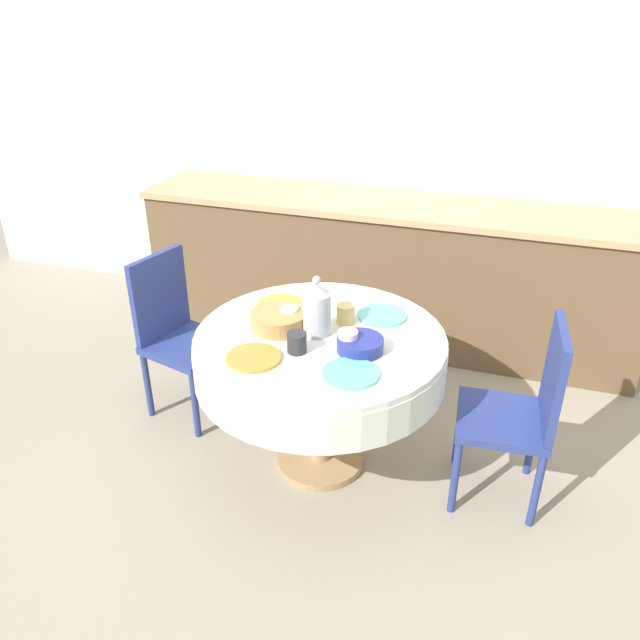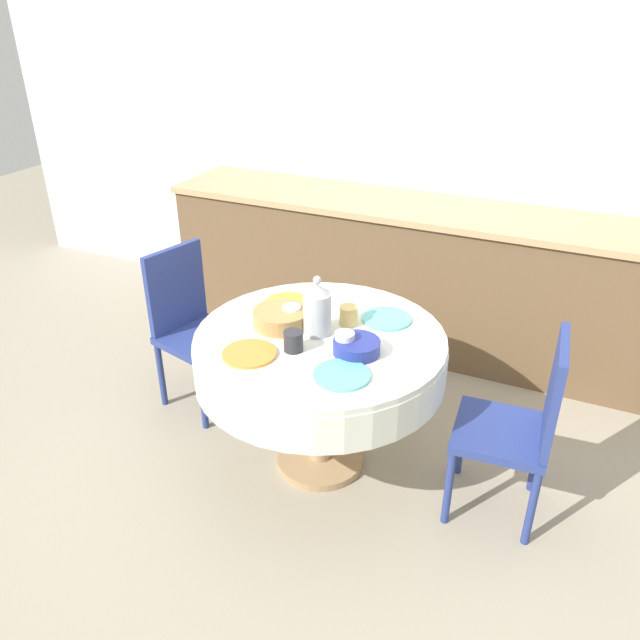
% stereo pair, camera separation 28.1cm
% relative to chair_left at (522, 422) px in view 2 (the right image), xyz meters
% --- Properties ---
extents(ground_plane, '(12.00, 12.00, 0.00)m').
position_rel_chair_left_xyz_m(ground_plane, '(-0.93, -0.07, -0.51)').
color(ground_plane, '#9E937F').
extents(wall_back, '(7.00, 0.05, 2.60)m').
position_rel_chair_left_xyz_m(wall_back, '(-0.93, 1.69, 0.79)').
color(wall_back, silver).
rests_on(wall_back, ground_plane).
extents(kitchen_counter, '(3.24, 0.64, 0.96)m').
position_rel_chair_left_xyz_m(kitchen_counter, '(-0.93, 1.35, -0.03)').
color(kitchen_counter, brown).
rests_on(kitchen_counter, ground_plane).
extents(dining_table, '(1.17, 1.17, 0.75)m').
position_rel_chair_left_xyz_m(dining_table, '(-0.93, -0.07, 0.12)').
color(dining_table, tan).
rests_on(dining_table, ground_plane).
extents(chair_left, '(0.43, 0.43, 0.92)m').
position_rel_chair_left_xyz_m(chair_left, '(0.00, 0.00, 0.00)').
color(chair_left, navy).
rests_on(chair_left, ground_plane).
extents(chair_right, '(0.49, 0.49, 0.92)m').
position_rel_chair_left_xyz_m(chair_right, '(-1.83, 0.17, 0.00)').
color(chair_right, navy).
rests_on(chair_right, ground_plane).
extents(plate_near_left, '(0.24, 0.24, 0.01)m').
position_rel_chair_left_xyz_m(plate_near_left, '(-1.13, -0.35, 0.25)').
color(plate_near_left, orange).
rests_on(plate_near_left, dining_table).
extents(cup_near_left, '(0.09, 0.09, 0.09)m').
position_rel_chair_left_xyz_m(cup_near_left, '(-0.98, -0.23, 0.29)').
color(cup_near_left, '#28282D').
rests_on(cup_near_left, dining_table).
extents(plate_near_right, '(0.24, 0.24, 0.01)m').
position_rel_chair_left_xyz_m(plate_near_right, '(-0.70, -0.34, 0.25)').
color(plate_near_right, '#60BCB7').
rests_on(plate_near_right, dining_table).
extents(cup_near_right, '(0.09, 0.09, 0.09)m').
position_rel_chair_left_xyz_m(cup_near_right, '(-0.77, -0.15, 0.29)').
color(cup_near_right, white).
rests_on(cup_near_right, dining_table).
extents(plate_far_left, '(0.24, 0.24, 0.01)m').
position_rel_chair_left_xyz_m(plate_far_left, '(-1.20, 0.15, 0.25)').
color(plate_far_left, yellow).
rests_on(plate_far_left, dining_table).
extents(cup_far_left, '(0.09, 0.09, 0.09)m').
position_rel_chair_left_xyz_m(cup_far_left, '(-1.09, -0.02, 0.29)').
color(cup_far_left, white).
rests_on(cup_far_left, dining_table).
extents(plate_far_right, '(0.24, 0.24, 0.01)m').
position_rel_chair_left_xyz_m(plate_far_right, '(-0.70, 0.20, 0.25)').
color(plate_far_right, '#60BCB7').
rests_on(plate_far_right, dining_table).
extents(cup_far_right, '(0.09, 0.09, 0.09)m').
position_rel_chair_left_xyz_m(cup_far_right, '(-0.85, 0.09, 0.29)').
color(cup_far_right, '#DBB766').
rests_on(cup_far_right, dining_table).
extents(coffee_carafe, '(0.13, 0.13, 0.29)m').
position_rel_chair_left_xyz_m(coffee_carafe, '(-0.95, -0.05, 0.37)').
color(coffee_carafe, '#B2B2B7').
rests_on(coffee_carafe, dining_table).
extents(bread_basket, '(0.26, 0.26, 0.08)m').
position_rel_chair_left_xyz_m(bread_basket, '(-1.13, -0.05, 0.28)').
color(bread_basket, '#AD844C').
rests_on(bread_basket, dining_table).
extents(fruit_bowl, '(0.21, 0.21, 0.06)m').
position_rel_chair_left_xyz_m(fruit_bowl, '(-0.72, -0.14, 0.28)').
color(fruit_bowl, navy).
rests_on(fruit_bowl, dining_table).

